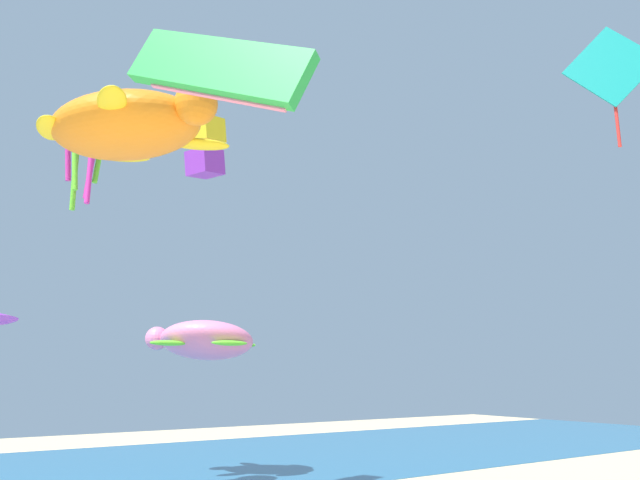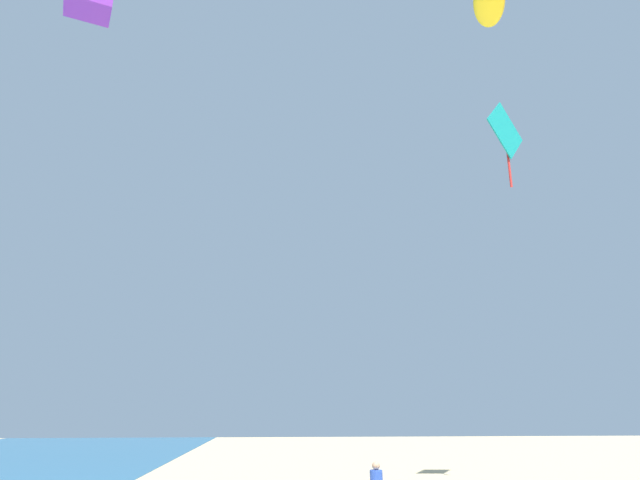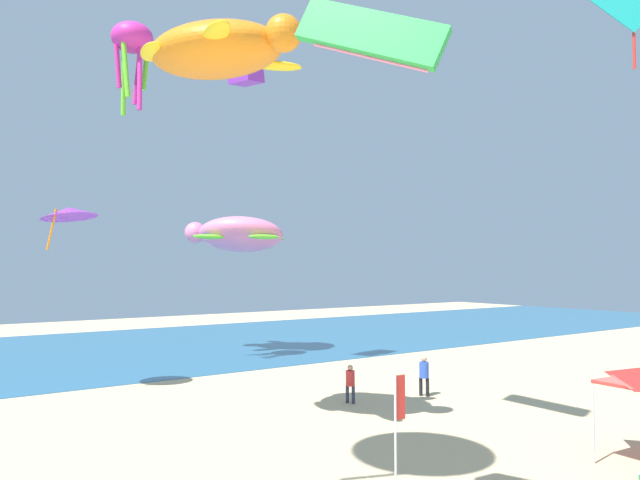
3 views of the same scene
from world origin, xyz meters
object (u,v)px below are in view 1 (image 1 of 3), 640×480
(kite_octopus_magenta, at_px, (86,134))
(kite_diamond_teal, at_px, (611,71))
(kite_box_yellow, at_px, (206,147))
(kite_parafoil_green, at_px, (218,69))
(kite_turtle_pink, at_px, (204,341))
(kite_turtle_orange, at_px, (129,126))

(kite_octopus_magenta, relative_size, kite_diamond_teal, 1.08)
(kite_box_yellow, xyz_separation_m, kite_parafoil_green, (-8.52, -20.74, -7.23))
(kite_turtle_pink, bearing_deg, kite_parafoil_green, 108.67)
(kite_turtle_pink, bearing_deg, kite_box_yellow, 106.23)
(kite_turtle_pink, xyz_separation_m, kite_parafoil_green, (-11.99, -27.96, 2.38))
(kite_turtle_pink, distance_m, kite_diamond_teal, 26.68)
(kite_turtle_pink, distance_m, kite_octopus_magenta, 14.04)
(kite_turtle_pink, height_order, kite_turtle_orange, kite_turtle_orange)
(kite_box_yellow, bearing_deg, kite_diamond_teal, -176.83)
(kite_parafoil_green, bearing_deg, kite_octopus_magenta, 141.10)
(kite_octopus_magenta, height_order, kite_turtle_orange, kite_octopus_magenta)
(kite_turtle_orange, bearing_deg, kite_parafoil_green, -35.44)
(kite_parafoil_green, bearing_deg, kite_box_yellow, 126.36)
(kite_parafoil_green, relative_size, kite_turtle_orange, 0.44)
(kite_octopus_magenta, xyz_separation_m, kite_diamond_teal, (13.15, -21.06, -1.74))
(kite_diamond_teal, relative_size, kite_parafoil_green, 1.73)
(kite_diamond_teal, height_order, kite_box_yellow, kite_box_yellow)
(kite_box_yellow, bearing_deg, kite_octopus_magenta, 36.70)
(kite_box_yellow, distance_m, kite_parafoil_green, 23.56)
(kite_diamond_teal, height_order, kite_turtle_orange, kite_diamond_teal)
(kite_octopus_magenta, relative_size, kite_parafoil_green, 1.88)
(kite_octopus_magenta, distance_m, kite_parafoil_green, 25.59)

